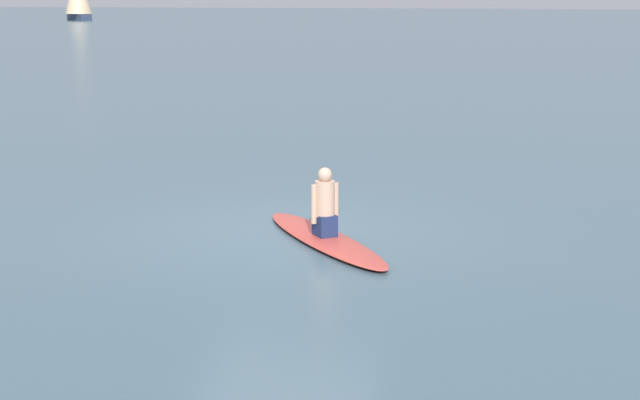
{
  "coord_description": "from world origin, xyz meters",
  "views": [
    {
      "loc": [
        -3.74,
        11.78,
        3.19
      ],
      "look_at": [
        -0.61,
        0.36,
        0.56
      ],
      "focal_mm": 52.25,
      "sensor_mm": 36.0,
      "label": 1
    }
  ],
  "objects": [
    {
      "name": "ground_plane",
      "position": [
        0.0,
        0.0,
        0.0
      ],
      "size": [
        400.0,
        400.0,
        0.0
      ],
      "primitive_type": "plane",
      "color": "slate"
    },
    {
      "name": "surfboard",
      "position": [
        -0.68,
        0.38,
        0.05
      ],
      "size": [
        2.59,
        2.86,
        0.1
      ],
      "primitive_type": "ellipsoid",
      "rotation": [
        0.0,
        0.0,
        -0.86
      ],
      "color": "#D84C3F",
      "rests_on": "ground"
    },
    {
      "name": "person_paddler",
      "position": [
        -0.68,
        0.38,
        0.51
      ],
      "size": [
        0.38,
        0.38,
        0.9
      ],
      "rotation": [
        0.0,
        0.0,
        -0.86
      ],
      "color": "navy",
      "rests_on": "surfboard"
    }
  ]
}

